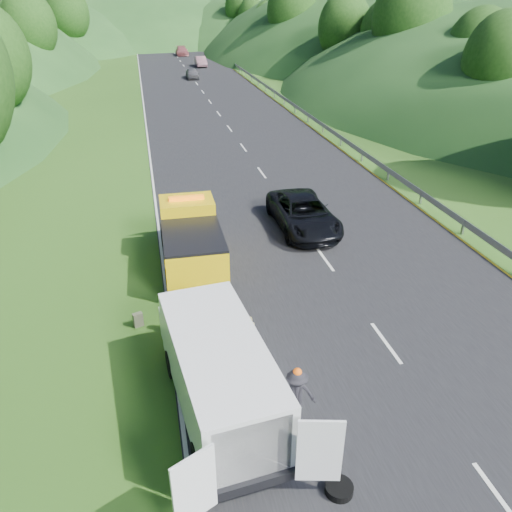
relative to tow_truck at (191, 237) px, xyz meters
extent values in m
plane|color=#38661E|center=(2.67, -4.80, -1.30)|extent=(320.00, 320.00, 0.00)
cube|color=black|center=(5.67, 35.20, -1.29)|extent=(14.00, 200.00, 0.02)
cube|color=gray|center=(12.97, 47.70, -1.30)|extent=(0.06, 140.00, 1.52)
cylinder|color=black|center=(-0.97, 2.05, -0.78)|extent=(0.38, 1.06, 1.05)
cylinder|color=black|center=(1.03, 2.03, -0.78)|extent=(0.38, 1.06, 1.05)
cylinder|color=black|center=(-1.03, -2.15, -0.78)|extent=(0.38, 1.06, 1.05)
cylinder|color=black|center=(0.97, -2.18, -0.78)|extent=(0.38, 1.06, 1.05)
cube|color=yellow|center=(0.01, 1.15, 0.22)|extent=(2.28, 1.71, 2.00)
cube|color=yellow|center=(-0.02, -1.22, -0.04)|extent=(2.36, 3.61, 1.37)
cube|color=black|center=(-0.02, -1.22, 0.70)|extent=(2.36, 3.61, 0.11)
cube|color=black|center=(0.03, 2.41, -0.35)|extent=(2.12, 1.29, 0.74)
cube|color=black|center=(0.04, 3.04, -0.56)|extent=(2.21, 0.24, 0.53)
cube|color=yellow|center=(0.04, 2.78, 0.33)|extent=(2.11, 0.85, 1.15)
cube|color=orange|center=(0.01, 1.15, 1.28)|extent=(1.48, 0.28, 0.17)
cube|color=black|center=(0.02, 1.88, 0.59)|extent=(2.00, 0.11, 0.95)
cylinder|color=black|center=(-1.30, -6.82, -0.87)|extent=(0.41, 0.88, 0.86)
cylinder|color=black|center=(0.61, -6.62, -0.87)|extent=(0.41, 0.88, 0.86)
cylinder|color=black|center=(-0.91, -10.44, -0.87)|extent=(0.41, 0.88, 0.86)
cylinder|color=black|center=(1.00, -10.23, -0.87)|extent=(0.41, 0.88, 0.86)
cube|color=silver|center=(-0.14, -8.63, 0.14)|extent=(2.78, 5.76, 1.98)
cube|color=silver|center=(-0.46, -5.71, -0.29)|extent=(2.23, 1.19, 1.07)
cube|color=black|center=(-0.43, -5.92, 0.57)|extent=(2.01, 0.57, 0.89)
cube|color=black|center=(0.15, -11.34, 0.14)|extent=(1.82, 0.30, 1.71)
cube|color=silver|center=(-1.18, -11.97, 0.14)|extent=(0.94, 0.51, 1.82)
cube|color=silver|center=(1.59, -11.67, 0.14)|extent=(1.00, 0.30, 1.82)
cube|color=black|center=(0.17, -11.45, -0.82)|extent=(2.14, 0.39, 0.27)
imported|color=silver|center=(-0.72, -4.96, -1.30)|extent=(0.53, 0.65, 1.59)
imported|color=tan|center=(1.29, -5.74, -1.30)|extent=(0.58, 0.57, 0.94)
imported|color=black|center=(1.79, -9.31, -1.30)|extent=(1.09, 0.66, 1.63)
cube|color=#585943|center=(-2.31, -4.03, -1.04)|extent=(0.37, 0.28, 0.52)
cylinder|color=black|center=(2.13, -11.72, -1.30)|extent=(0.67, 0.67, 0.20)
imported|color=black|center=(5.69, 2.49, -1.30)|extent=(2.61, 5.62, 1.56)
imported|color=#454449|center=(5.59, 51.54, -1.30)|extent=(1.55, 3.85, 1.31)
imported|color=brown|center=(8.20, 63.41, -1.30)|extent=(1.55, 4.46, 1.47)
imported|color=#8F4749|center=(6.75, 79.40, -1.30)|extent=(2.11, 5.19, 1.51)
imported|color=#375256|center=(6.88, 100.08, -1.30)|extent=(1.55, 3.85, 1.31)
camera|label=1|loc=(-1.43, -18.78, 8.99)|focal=35.00mm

